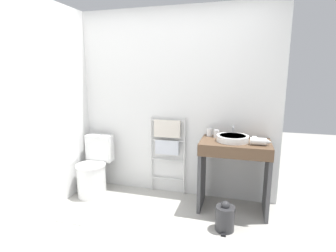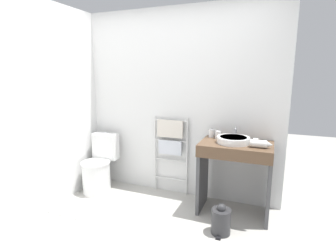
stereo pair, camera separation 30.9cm
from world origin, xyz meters
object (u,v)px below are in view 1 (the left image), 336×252
(sink_basin, at_px, (233,138))
(cup_near_edge, at_px, (216,134))
(trash_bin, at_px, (225,217))
(cup_near_wall, at_px, (209,132))
(hair_dryer, at_px, (259,141))
(toilet, at_px, (94,171))
(towel_radiator, at_px, (167,141))

(sink_basin, relative_size, cup_near_edge, 3.88)
(sink_basin, bearing_deg, trash_bin, -93.23)
(cup_near_wall, xyz_separation_m, trash_bin, (0.27, -0.64, -0.77))
(cup_near_wall, relative_size, hair_dryer, 0.42)
(sink_basin, height_order, cup_near_wall, cup_near_wall)
(trash_bin, bearing_deg, cup_near_wall, 112.52)
(toilet, height_order, cup_near_edge, cup_near_edge)
(toilet, bearing_deg, trash_bin, -12.41)
(sink_basin, bearing_deg, cup_near_wall, 147.19)
(cup_near_edge, bearing_deg, toilet, -173.05)
(towel_radiator, xyz_separation_m, hair_dryer, (1.16, -0.32, 0.17))
(towel_radiator, height_order, cup_near_wall, towel_radiator)
(sink_basin, distance_m, trash_bin, 0.89)
(toilet, relative_size, cup_near_wall, 8.40)
(cup_near_wall, bearing_deg, toilet, -170.94)
(toilet, distance_m, cup_near_wall, 1.67)
(sink_basin, distance_m, hair_dryer, 0.30)
(toilet, distance_m, towel_radiator, 1.10)
(sink_basin, xyz_separation_m, hair_dryer, (0.29, -0.08, 0.00))
(cup_near_edge, height_order, trash_bin, cup_near_edge)
(sink_basin, distance_m, cup_near_edge, 0.25)
(cup_near_edge, bearing_deg, sink_basin, -35.19)
(hair_dryer, xyz_separation_m, trash_bin, (-0.32, -0.37, -0.77))
(sink_basin, bearing_deg, hair_dryer, -15.70)
(sink_basin, xyz_separation_m, cup_near_wall, (-0.29, 0.19, 0.01))
(toilet, xyz_separation_m, trash_bin, (1.81, -0.40, -0.18))
(cup_near_wall, distance_m, hair_dryer, 0.65)
(towel_radiator, height_order, sink_basin, towel_radiator)
(sink_basin, height_order, hair_dryer, hair_dryer)
(toilet, distance_m, hair_dryer, 2.21)
(towel_radiator, bearing_deg, sink_basin, -15.66)
(toilet, height_order, towel_radiator, towel_radiator)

